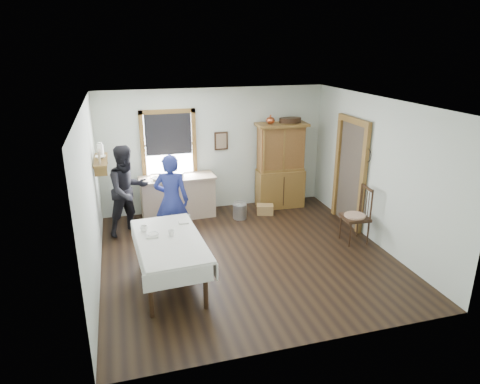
% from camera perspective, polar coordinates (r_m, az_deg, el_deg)
% --- Properties ---
extents(room, '(5.01, 5.01, 2.70)m').
position_cam_1_polar(room, '(7.20, 0.94, 1.11)').
color(room, black).
rests_on(room, ground).
extents(window, '(1.18, 0.07, 1.48)m').
position_cam_1_polar(window, '(9.27, -9.50, 6.72)').
color(window, white).
rests_on(window, room).
extents(doorway, '(0.09, 1.14, 2.22)m').
position_cam_1_polar(doorway, '(8.96, 14.53, 2.91)').
color(doorway, '#453B31').
rests_on(doorway, room).
extents(wall_shelf, '(0.24, 1.00, 0.44)m').
position_cam_1_polar(wall_shelf, '(8.34, -18.10, 4.29)').
color(wall_shelf, olive).
rests_on(wall_shelf, room).
extents(framed_picture, '(0.30, 0.04, 0.40)m').
position_cam_1_polar(framed_picture, '(9.48, -2.52, 6.81)').
color(framed_picture, '#382013').
rests_on(framed_picture, room).
extents(rug_beater, '(0.01, 0.27, 0.27)m').
position_cam_1_polar(rug_beater, '(8.37, 16.68, 5.53)').
color(rug_beater, black).
rests_on(rug_beater, room).
extents(work_counter, '(1.61, 0.66, 0.91)m').
position_cam_1_polar(work_counter, '(9.30, -8.27, -0.66)').
color(work_counter, tan).
rests_on(work_counter, room).
extents(china_hutch, '(1.16, 0.59, 1.93)m').
position_cam_1_polar(china_hutch, '(9.72, 5.43, 3.50)').
color(china_hutch, olive).
rests_on(china_hutch, room).
extents(dining_table, '(1.11, 1.96, 0.76)m').
position_cam_1_polar(dining_table, '(6.83, -9.21, -9.05)').
color(dining_table, silver).
rests_on(dining_table, room).
extents(spindle_chair, '(0.54, 0.54, 1.09)m').
position_cam_1_polar(spindle_chair, '(8.30, 15.13, -2.96)').
color(spindle_chair, '#382013').
rests_on(spindle_chair, room).
extents(pail, '(0.36, 0.36, 0.32)m').
position_cam_1_polar(pail, '(9.23, -0.03, -2.57)').
color(pail, '#9C9FA4').
rests_on(pail, room).
extents(wicker_basket, '(0.42, 0.35, 0.21)m').
position_cam_1_polar(wicker_basket, '(9.48, 3.36, -2.34)').
color(wicker_basket, '#A8864C').
rests_on(wicker_basket, room).
extents(woman_blue, '(0.68, 0.54, 1.61)m').
position_cam_1_polar(woman_blue, '(7.94, -9.08, -1.54)').
color(woman_blue, navy).
rests_on(woman_blue, room).
extents(figure_dark, '(1.00, 0.92, 1.65)m').
position_cam_1_polar(figure_dark, '(8.57, -14.68, -0.23)').
color(figure_dark, black).
rests_on(figure_dark, room).
extents(table_cup_a, '(0.13, 0.13, 0.09)m').
position_cam_1_polar(table_cup_a, '(6.98, -12.70, -4.77)').
color(table_cup_a, white).
rests_on(table_cup_a, dining_table).
extents(table_cup_b, '(0.12, 0.12, 0.10)m').
position_cam_1_polar(table_cup_b, '(6.73, -9.15, -5.42)').
color(table_cup_b, white).
rests_on(table_cup_b, dining_table).
extents(table_bowl, '(0.26, 0.26, 0.05)m').
position_cam_1_polar(table_bowl, '(6.79, -11.55, -5.56)').
color(table_bowl, white).
rests_on(table_bowl, dining_table).
extents(counter_book, '(0.20, 0.26, 0.02)m').
position_cam_1_polar(counter_book, '(9.24, -11.87, 2.07)').
color(counter_book, '#7D6A53').
rests_on(counter_book, work_counter).
extents(counter_bowl, '(0.25, 0.25, 0.07)m').
position_cam_1_polar(counter_bowl, '(8.98, -11.08, 1.75)').
color(counter_bowl, white).
rests_on(counter_bowl, work_counter).
extents(shelf_bowl, '(0.22, 0.22, 0.05)m').
position_cam_1_polar(shelf_bowl, '(8.34, -18.12, 4.47)').
color(shelf_bowl, white).
rests_on(shelf_bowl, wall_shelf).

